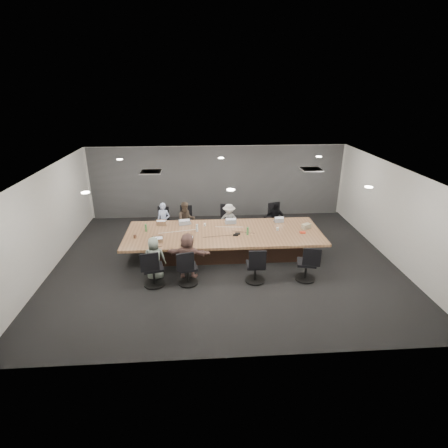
{
  "coord_description": "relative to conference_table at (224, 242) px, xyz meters",
  "views": [
    {
      "loc": [
        -0.67,
        -9.34,
        4.99
      ],
      "look_at": [
        0.0,
        0.4,
        1.05
      ],
      "focal_mm": 28.0,
      "sensor_mm": 36.0,
      "label": 1
    }
  ],
  "objects": [
    {
      "name": "mug_brown",
      "position": [
        -2.65,
        -0.25,
        0.39
      ],
      "size": [
        0.11,
        0.11,
        0.11
      ],
      "primitive_type": "cylinder",
      "rotation": [
        0.0,
        0.0,
        0.31
      ],
      "color": "brown",
      "rests_on": "conference_table"
    },
    {
      "name": "mic_left",
      "position": [
        -1.0,
        -0.38,
        0.35
      ],
      "size": [
        0.17,
        0.15,
        0.03
      ],
      "primitive_type": "cube",
      "rotation": [
        0.0,
        0.0,
        0.41
      ],
      "color": "black",
      "rests_on": "conference_table"
    },
    {
      "name": "mic_right",
      "position": [
        0.41,
        -0.17,
        0.35
      ],
      "size": [
        0.18,
        0.14,
        0.03
      ],
      "primitive_type": "cube",
      "rotation": [
        0.0,
        0.0,
        -0.23
      ],
      "color": "black",
      "rests_on": "conference_table"
    },
    {
      "name": "cup_white_far",
      "position": [
        -0.57,
        0.54,
        0.38
      ],
      "size": [
        0.07,
        0.07,
        0.09
      ],
      "primitive_type": "cylinder",
      "rotation": [
        0.0,
        0.0,
        0.01
      ],
      "color": "white",
      "rests_on": "conference_table"
    },
    {
      "name": "ceiling",
      "position": [
        0.0,
        -0.5,
        2.4
      ],
      "size": [
        10.0,
        8.0,
        0.0
      ],
      "primitive_type": "cube",
      "color": "white",
      "rests_on": "wall_back"
    },
    {
      "name": "bottle_clear",
      "position": [
        -0.82,
        0.11,
        0.46
      ],
      "size": [
        0.07,
        0.07,
        0.24
      ],
      "primitive_type": "cylinder",
      "rotation": [
        0.0,
        0.0,
        -0.0
      ],
      "color": "silver",
      "rests_on": "conference_table"
    },
    {
      "name": "chair_1",
      "position": [
        -1.2,
        1.7,
        -0.02
      ],
      "size": [
        0.56,
        0.56,
        0.77
      ],
      "primitive_type": null,
      "rotation": [
        0.0,
        0.0,
        3.07
      ],
      "color": "black",
      "rests_on": "ground"
    },
    {
      "name": "laptop_3",
      "position": [
        1.88,
        0.8,
        0.35
      ],
      "size": [
        0.32,
        0.23,
        0.02
      ],
      "primitive_type": "cube",
      "rotation": [
        0.0,
        0.0,
        3.21
      ],
      "color": "#B2B2B7",
      "rests_on": "conference_table"
    },
    {
      "name": "curtain",
      "position": [
        0.0,
        3.42,
        1.0
      ],
      "size": [
        9.8,
        0.04,
        2.8
      ],
      "primitive_type": "cube",
      "color": "#525255",
      "rests_on": "ground"
    },
    {
      "name": "chair_0",
      "position": [
        -1.96,
        1.7,
        -0.04
      ],
      "size": [
        0.6,
        0.6,
        0.73
      ],
      "primitive_type": null,
      "rotation": [
        0.0,
        0.0,
        2.9
      ],
      "color": "black",
      "rests_on": "ground"
    },
    {
      "name": "laptop_1",
      "position": [
        -1.2,
        0.8,
        0.35
      ],
      "size": [
        0.39,
        0.3,
        0.02
      ],
      "primitive_type": "cube",
      "rotation": [
        0.0,
        0.0,
        3.31
      ],
      "color": "#B2B2B7",
      "rests_on": "conference_table"
    },
    {
      "name": "wall_back",
      "position": [
        0.0,
        3.5,
        1.0
      ],
      "size": [
        10.0,
        0.0,
        2.8
      ],
      "primitive_type": "cube",
      "rotation": [
        1.57,
        0.0,
        0.0
      ],
      "color": "beige",
      "rests_on": "ground"
    },
    {
      "name": "laptop_5",
      "position": [
        -1.07,
        -0.8,
        0.35
      ],
      "size": [
        0.3,
        0.22,
        0.02
      ],
      "primitive_type": "cube",
      "rotation": [
        0.0,
        0.0,
        0.09
      ],
      "color": "#8C6647",
      "rests_on": "conference_table"
    },
    {
      "name": "wall_front",
      "position": [
        0.0,
        -4.5,
        1.0
      ],
      "size": [
        10.0,
        0.0,
        2.8
      ],
      "primitive_type": "cube",
      "rotation": [
        -1.57,
        0.0,
        0.0
      ],
      "color": "beige",
      "rests_on": "ground"
    },
    {
      "name": "chair_4",
      "position": [
        -1.97,
        -1.7,
        0.04
      ],
      "size": [
        0.7,
        0.7,
        0.87
      ],
      "primitive_type": null,
      "rotation": [
        0.0,
        0.0,
        0.21
      ],
      "color": "black",
      "rests_on": "ground"
    },
    {
      "name": "person_1",
      "position": [
        -1.2,
        1.35,
        0.24
      ],
      "size": [
        0.72,
        0.61,
        1.28
      ],
      "primitive_type": "imported",
      "rotation": [
        0.0,
        0.0,
        6.51
      ],
      "color": "#45382D",
      "rests_on": "ground"
    },
    {
      "name": "laptop_0",
      "position": [
        -1.96,
        0.8,
        0.35
      ],
      "size": [
        0.31,
        0.22,
        0.02
      ],
      "primitive_type": "cube",
      "rotation": [
        0.0,
        0.0,
        3.14
      ],
      "color": "#8C6647",
      "rests_on": "conference_table"
    },
    {
      "name": "chair_6",
      "position": [
        0.73,
        -1.7,
        0.02
      ],
      "size": [
        0.59,
        0.59,
        0.83
      ],
      "primitive_type": null,
      "rotation": [
        0.0,
        0.0,
        -0.04
      ],
      "color": "black",
      "rests_on": "ground"
    },
    {
      "name": "chair_2",
      "position": [
        0.27,
        1.7,
        -0.01
      ],
      "size": [
        0.63,
        0.63,
        0.79
      ],
      "primitive_type": null,
      "rotation": [
        0.0,
        0.0,
        2.94
      ],
      "color": "black",
      "rests_on": "ground"
    },
    {
      "name": "person_2",
      "position": [
        0.27,
        1.35,
        0.19
      ],
      "size": [
        0.82,
        0.54,
        1.18
      ],
      "primitive_type": "imported",
      "rotation": [
        0.0,
        0.0,
        6.14
      ],
      "color": "#A8A9A8",
      "rests_on": "ground"
    },
    {
      "name": "chair_7",
      "position": [
        2.12,
        -1.7,
        0.03
      ],
      "size": [
        0.7,
        0.7,
        0.86
      ],
      "primitive_type": null,
      "rotation": [
        0.0,
        0.0,
        -0.24
      ],
      "color": "black",
      "rests_on": "ground"
    },
    {
      "name": "person_3",
      "position": [
        1.88,
        1.35,
        0.2
      ],
      "size": [
        0.75,
        0.41,
        1.2
      ],
      "primitive_type": "imported",
      "rotation": [
        0.0,
        0.0,
        6.11
      ],
      "color": "black",
      "rests_on": "ground"
    },
    {
      "name": "snack_packet",
      "position": [
        2.4,
        -0.23,
        0.36
      ],
      "size": [
        0.17,
        0.12,
        0.04
      ],
      "primitive_type": "cube",
      "rotation": [
        0.0,
        0.0,
        -0.05
      ],
      "color": "red",
      "rests_on": "conference_table"
    },
    {
      "name": "person_4",
      "position": [
        -1.97,
        -1.35,
        0.21
      ],
      "size": [
        0.6,
        0.4,
        1.22
      ],
      "primitive_type": "imported",
      "rotation": [
        0.0,
        0.0,
        3.16
      ],
      "color": "gray",
      "rests_on": "ground"
    },
    {
      "name": "wall_left",
      "position": [
        -5.0,
        -0.5,
        1.0
      ],
      "size": [
        0.0,
        8.0,
        2.8
      ],
      "primitive_type": "cube",
      "rotation": [
        1.57,
        0.0,
        1.57
      ],
      "color": "beige",
      "rests_on": "ground"
    },
    {
      "name": "cup_white_near",
      "position": [
        1.68,
        0.02,
        0.39
      ],
      "size": [
        0.1,
        0.1,
        0.1
      ],
      "primitive_type": "cylinder",
      "rotation": [
        0.0,
        0.0,
        0.31
      ],
      "color": "white",
      "rests_on": "conference_table"
    },
    {
      "name": "chair_5",
      "position": [
        -1.07,
        -1.7,
        0.02
      ],
      "size": [
        0.66,
        0.66,
        0.83
      ],
      "primitive_type": null,
      "rotation": [
        0.0,
        0.0,
        0.19
      ],
      "color": "black",
      "rests_on": "ground"
    },
    {
      "name": "canvas_bag",
      "position": [
        2.62,
        0.13,
        0.41
      ],
      "size": [
        0.32,
        0.28,
        0.15
      ],
      "primitive_type": "cube",
      "rotation": [
        0.0,
        0.0,
        0.5
      ],
      "color": "tan",
      "rests_on": "conference_table"
    },
    {
      "name": "stapler",
      "position": [
        0.34,
        -0.32,
        0.37
      ],
      "size": [
        0.16,
        0.05,
        0.06
      ],
      "primitive_type": "cube",
      "rotation": [
        0.0,
        0.0,
        -0.07
      ],
      "color": "black",
      "rests_on": "conference_table"
    },
    {
      "name": "bottle_green_left",
      "position": [
        -2.39,
        0.22,
        0.46
      ],
      "size": [
        0.07,
        0.07,
        0.24
      ],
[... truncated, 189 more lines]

